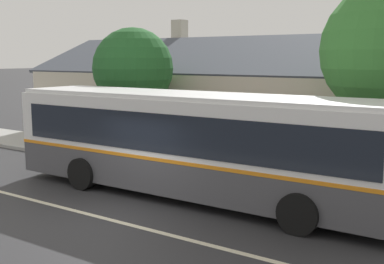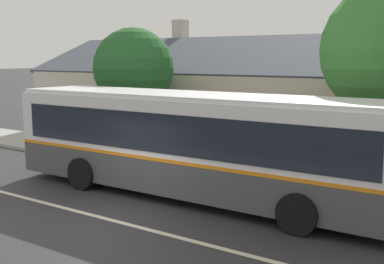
{
  "view_description": "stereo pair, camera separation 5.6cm",
  "coord_description": "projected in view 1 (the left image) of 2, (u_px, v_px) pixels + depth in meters",
  "views": [
    {
      "loc": [
        8.54,
        -8.53,
        4.08
      ],
      "look_at": [
        -0.01,
        4.07,
        1.71
      ],
      "focal_mm": 45.0,
      "sensor_mm": 36.0,
      "label": 1
    },
    {
      "loc": [
        8.59,
        -8.5,
        4.08
      ],
      "look_at": [
        -0.01,
        4.07,
        1.71
      ],
      "focal_mm": 45.0,
      "sensor_mm": 36.0,
      "label": 2
    }
  ],
  "objects": [
    {
      "name": "lane_divider_stripe",
      "position": [
        103.0,
        218.0,
        12.34
      ],
      "size": [
        60.0,
        0.16,
        0.01
      ],
      "primitive_type": "cube",
      "color": "beige",
      "rests_on": "ground"
    },
    {
      "name": "bike_rack",
      "position": [
        36.0,
        131.0,
        22.36
      ],
      "size": [
        1.16,
        0.06,
        0.78
      ],
      "color": "slate",
      "rests_on": "sidewalk_far"
    },
    {
      "name": "street_tree_secondary",
      "position": [
        134.0,
        71.0,
        20.06
      ],
      "size": [
        3.37,
        3.37,
        5.32
      ],
      "color": "#4C3828",
      "rests_on": "ground"
    },
    {
      "name": "community_building",
      "position": [
        293.0,
        106.0,
        23.04
      ],
      "size": [
        27.22,
        9.3,
        6.18
      ],
      "color": "beige",
      "rests_on": "ground"
    },
    {
      "name": "bench_by_building",
      "position": [
        87.0,
        142.0,
        20.16
      ],
      "size": [
        1.76,
        0.51,
        0.94
      ],
      "color": "#4C4C4C",
      "rests_on": "sidewalk_far"
    },
    {
      "name": "sidewalk_far",
      "position": [
        222.0,
        170.0,
        17.23
      ],
      "size": [
        60.0,
        3.0,
        0.15
      ],
      "primitive_type": "cube",
      "color": "#9E9E99",
      "rests_on": "ground"
    },
    {
      "name": "transit_bus",
      "position": [
        193.0,
        142.0,
        13.99
      ],
      "size": [
        12.18,
        2.88,
        3.05
      ],
      "color": "#47474C",
      "rests_on": "ground"
    },
    {
      "name": "ground_plane",
      "position": [
        103.0,
        218.0,
        12.34
      ],
      "size": [
        300.0,
        300.0,
        0.0
      ],
      "primitive_type": "plane",
      "color": "#2D2D30"
    }
  ]
}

